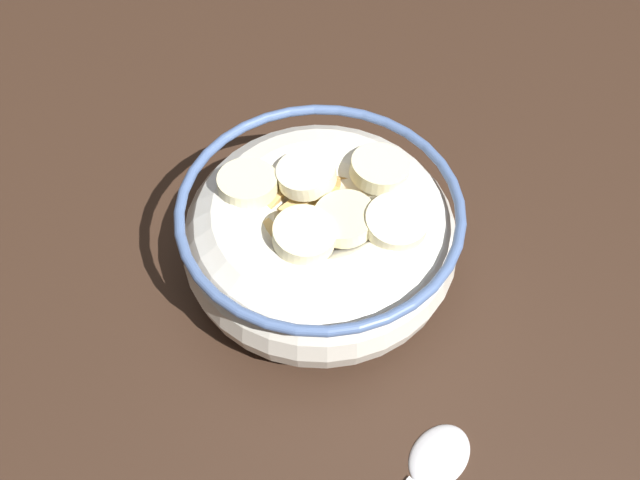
# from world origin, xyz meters

# --- Properties ---
(ground_plane) EXTENTS (0.93, 0.93, 0.02)m
(ground_plane) POSITION_xyz_m (0.00, 0.00, -0.01)
(ground_plane) COLOR #332116
(cereal_bowl) EXTENTS (0.16, 0.16, 0.07)m
(cereal_bowl) POSITION_xyz_m (0.00, -0.00, 0.04)
(cereal_bowl) COLOR silver
(cereal_bowl) RESTS_ON ground_plane
(spoon) EXTENTS (0.13, 0.07, 0.01)m
(spoon) POSITION_xyz_m (-0.11, -0.09, 0.00)
(spoon) COLOR silver
(spoon) RESTS_ON ground_plane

